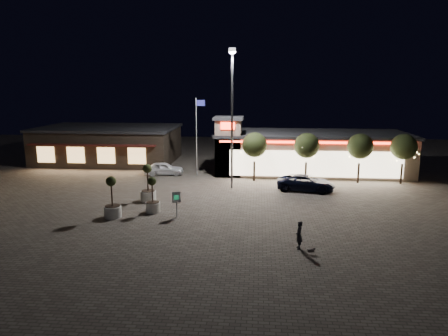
# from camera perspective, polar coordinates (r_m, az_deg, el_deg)

# --- Properties ---
(ground) EXTENTS (90.00, 90.00, 0.00)m
(ground) POSITION_cam_1_polar(r_m,az_deg,el_deg) (29.26, -3.91, -6.66)
(ground) COLOR #645C51
(ground) RESTS_ON ground
(retail_building) EXTENTS (20.40, 8.40, 6.10)m
(retail_building) POSITION_cam_1_polar(r_m,az_deg,el_deg) (44.10, 11.62, 2.31)
(retail_building) COLOR gray
(retail_building) RESTS_ON ground
(restaurant_building) EXTENTS (16.40, 11.00, 4.30)m
(restaurant_building) POSITION_cam_1_polar(r_m,az_deg,el_deg) (51.33, -16.06, 3.33)
(restaurant_building) COLOR #382D23
(restaurant_building) RESTS_ON ground
(floodlight_pole) EXTENTS (0.60, 0.40, 12.38)m
(floodlight_pole) POSITION_cam_1_polar(r_m,az_deg,el_deg) (35.58, 1.16, 8.16)
(floodlight_pole) COLOR gray
(floodlight_pole) RESTS_ON ground
(flagpole) EXTENTS (0.95, 0.10, 8.00)m
(flagpole) POSITION_cam_1_polar(r_m,az_deg,el_deg) (41.16, -3.83, 5.43)
(flagpole) COLOR white
(flagpole) RESTS_ON ground
(string_tree_a) EXTENTS (2.42, 2.42, 4.79)m
(string_tree_a) POSITION_cam_1_polar(r_m,az_deg,el_deg) (38.84, 4.39, 3.29)
(string_tree_a) COLOR #332319
(string_tree_a) RESTS_ON ground
(string_tree_b) EXTENTS (2.42, 2.42, 4.79)m
(string_tree_b) POSITION_cam_1_polar(r_m,az_deg,el_deg) (39.11, 11.74, 3.14)
(string_tree_b) COLOR #332319
(string_tree_b) RESTS_ON ground
(string_tree_c) EXTENTS (2.42, 2.42, 4.79)m
(string_tree_c) POSITION_cam_1_polar(r_m,az_deg,el_deg) (40.01, 18.88, 2.94)
(string_tree_c) COLOR #332319
(string_tree_c) RESTS_ON ground
(string_tree_d) EXTENTS (2.42, 2.42, 4.79)m
(string_tree_d) POSITION_cam_1_polar(r_m,az_deg,el_deg) (41.15, 24.30, 2.76)
(string_tree_d) COLOR #332319
(string_tree_d) RESTS_ON ground
(pickup_truck) EXTENTS (5.39, 3.14, 1.41)m
(pickup_truck) POSITION_cam_1_polar(r_m,az_deg,el_deg) (36.31, 11.62, -2.09)
(pickup_truck) COLOR black
(pickup_truck) RESTS_ON ground
(white_sedan) EXTENTS (4.25, 2.23, 1.38)m
(white_sedan) POSITION_cam_1_polar(r_m,az_deg,el_deg) (42.26, -8.60, -0.08)
(white_sedan) COLOR white
(white_sedan) RESTS_ON ground
(pedestrian) EXTENTS (0.45, 0.63, 1.62)m
(pedestrian) POSITION_cam_1_polar(r_m,az_deg,el_deg) (23.51, 10.67, -9.41)
(pedestrian) COLOR black
(pedestrian) RESTS_ON ground
(dog) EXTENTS (0.46, 0.28, 0.25)m
(dog) POSITION_cam_1_polar(r_m,az_deg,el_deg) (23.14, 12.46, -11.35)
(dog) COLOR #59514C
(dog) RESTS_ON ground
(planter_left) EXTENTS (1.25, 1.25, 3.06)m
(planter_left) POSITION_cam_1_polar(r_m,az_deg,el_deg) (32.88, -10.79, -3.07)
(planter_left) COLOR silver
(planter_left) RESTS_ON ground
(planter_mid) EXTENTS (1.22, 1.22, 2.99)m
(planter_mid) POSITION_cam_1_polar(r_m,az_deg,el_deg) (29.47, -15.66, -5.07)
(planter_mid) COLOR silver
(planter_mid) RESTS_ON ground
(planter_right) EXTENTS (1.09, 1.09, 2.67)m
(planter_right) POSITION_cam_1_polar(r_m,az_deg,el_deg) (30.03, -10.15, -4.70)
(planter_right) COLOR silver
(planter_right) RESTS_ON ground
(valet_sign) EXTENTS (0.59, 0.25, 1.84)m
(valet_sign) POSITION_cam_1_polar(r_m,az_deg,el_deg) (28.56, -6.81, -4.48)
(valet_sign) COLOR gray
(valet_sign) RESTS_ON ground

